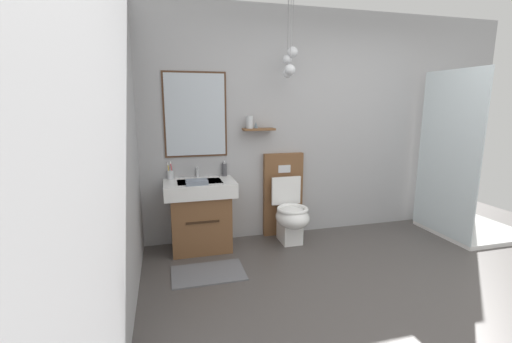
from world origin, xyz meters
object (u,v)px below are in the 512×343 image
object	(u,v)px
folded_hand_towel	(197,182)
toothbrush_cup	(170,174)
shower_tray	(464,203)
vanity_sink_left	(200,213)
toilet	(288,208)
soap_dispenser	(224,169)

from	to	relation	value
folded_hand_towel	toothbrush_cup	bearing A→B (deg)	128.29
folded_hand_towel	shower_tray	size ratio (longest dim) A/B	0.11
vanity_sink_left	toothbrush_cup	bearing A→B (deg)	149.76
toilet	vanity_sink_left	bearing A→B (deg)	-179.41
toothbrush_cup	shower_tray	distance (m)	3.50
vanity_sink_left	soap_dispenser	xyz separation A→B (m)	(0.30, 0.18, 0.43)
soap_dispenser	folded_hand_towel	xyz separation A→B (m)	(-0.34, -0.33, -0.05)
shower_tray	folded_hand_towel	bearing A→B (deg)	175.78
soap_dispenser	folded_hand_towel	size ratio (longest dim) A/B	0.81
vanity_sink_left	folded_hand_towel	bearing A→B (deg)	-104.91
vanity_sink_left	shower_tray	bearing A→B (deg)	-7.00
vanity_sink_left	toilet	distance (m)	1.01
vanity_sink_left	shower_tray	size ratio (longest dim) A/B	0.39
vanity_sink_left	soap_dispenser	world-z (taller)	soap_dispenser
toothbrush_cup	shower_tray	xyz separation A→B (m)	(3.43, -0.56, -0.43)
soap_dispenser	folded_hand_towel	distance (m)	0.48
soap_dispenser	folded_hand_towel	bearing A→B (deg)	-136.01
soap_dispenser	folded_hand_towel	world-z (taller)	soap_dispenser
toilet	shower_tray	distance (m)	2.16
soap_dispenser	shower_tray	xyz separation A→B (m)	(2.83, -0.57, -0.46)
toilet	folded_hand_towel	world-z (taller)	toilet
vanity_sink_left	toilet	size ratio (longest dim) A/B	0.77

